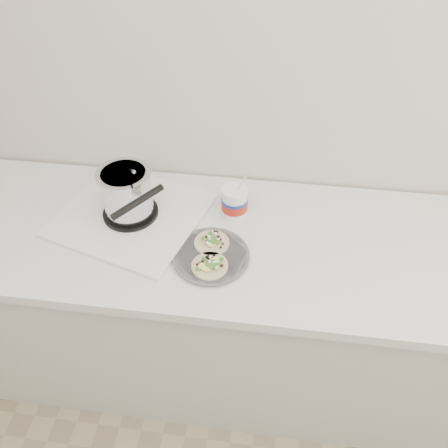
# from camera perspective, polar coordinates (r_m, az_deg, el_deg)

# --- Properties ---
(counter) EXTENTS (2.44, 0.66, 0.90)m
(counter) POSITION_cam_1_polar(r_m,az_deg,el_deg) (1.84, 5.34, -11.61)
(counter) COLOR beige
(counter) RESTS_ON ground
(stove) EXTENTS (0.58, 0.56, 0.23)m
(stove) POSITION_cam_1_polar(r_m,az_deg,el_deg) (1.55, -12.39, 3.05)
(stove) COLOR silver
(stove) RESTS_ON counter
(taco_plate) EXTENTS (0.25, 0.25, 0.04)m
(taco_plate) POSITION_cam_1_polar(r_m,az_deg,el_deg) (1.41, -1.74, -3.93)
(taco_plate) COLOR #56565C
(taco_plate) RESTS_ON counter
(tub) EXTENTS (0.10, 0.10, 0.21)m
(tub) POSITION_cam_1_polar(r_m,az_deg,el_deg) (1.53, 1.49, 3.21)
(tub) COLOR white
(tub) RESTS_ON counter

